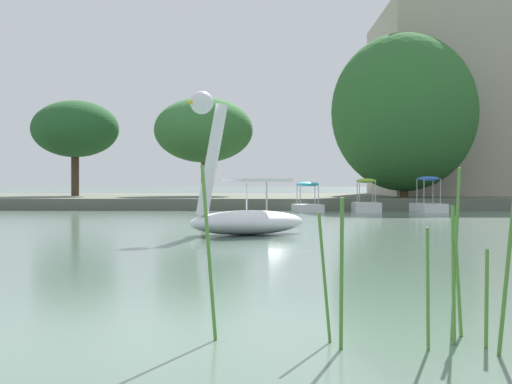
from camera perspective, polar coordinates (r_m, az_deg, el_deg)
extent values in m
plane|color=#567060|center=(7.91, -5.20, -9.21)|extent=(443.32, 443.32, 0.00)
cube|color=#5B6051|center=(48.63, 0.69, -0.57)|extent=(131.13, 18.85, 0.56)
ellipsoid|color=white|center=(21.48, -0.56, -2.09)|extent=(3.57, 3.05, 0.63)
cylinder|color=white|center=(20.97, -3.02, 2.22)|extent=(0.90, 0.72, 2.83)
sphere|color=white|center=(20.93, -3.71, 6.09)|extent=(0.79, 0.79, 0.57)
cone|color=yellow|center=(20.82, -4.28, 6.12)|extent=(0.48, 0.47, 0.32)
cube|color=white|center=(21.59, 0.03, 0.81)|extent=(1.88, 1.76, 0.08)
cylinder|color=silver|center=(22.03, -0.64, -0.20)|extent=(0.04, 0.04, 0.77)
cylinder|color=silver|center=(21.16, 0.73, -0.23)|extent=(0.04, 0.04, 0.77)
cube|color=white|center=(37.53, 3.54, -1.11)|extent=(1.43, 1.99, 0.35)
ellipsoid|color=#2DB7D1|center=(37.51, 3.54, 0.54)|extent=(1.17, 1.09, 0.20)
cylinder|color=#B7B7BF|center=(37.80, 2.81, -0.15)|extent=(0.04, 0.04, 0.91)
cylinder|color=#B7B7BF|center=(37.97, 4.03, -0.14)|extent=(0.04, 0.04, 0.91)
cylinder|color=#B7B7BF|center=(37.07, 3.03, -0.16)|extent=(0.04, 0.04, 0.91)
cylinder|color=#B7B7BF|center=(37.24, 4.27, -0.16)|extent=(0.04, 0.04, 0.91)
cube|color=white|center=(37.65, 7.51, -1.04)|extent=(1.16, 2.19, 0.44)
ellipsoid|color=#8CCC38|center=(37.63, 7.51, 0.77)|extent=(0.89, 1.27, 0.20)
cylinder|color=#B7B7BF|center=(38.10, 6.90, 0.04)|extent=(0.04, 0.04, 0.97)
cylinder|color=#B7B7BF|center=(38.17, 7.96, 0.04)|extent=(0.04, 0.04, 0.97)
cylinder|color=#B7B7BF|center=(37.10, 7.05, 0.02)|extent=(0.04, 0.04, 0.97)
cylinder|color=#B7B7BF|center=(37.17, 8.14, 0.02)|extent=(0.04, 0.04, 0.97)
cube|color=white|center=(37.65, 11.67, -1.07)|extent=(1.42, 2.31, 0.40)
ellipsoid|color=blue|center=(37.63, 11.67, 0.90)|extent=(1.11, 1.34, 0.20)
cylinder|color=#B7B7BF|center=(37.97, 10.90, 0.07)|extent=(0.04, 0.04, 1.09)
cylinder|color=#B7B7BF|center=(38.21, 11.96, 0.08)|extent=(0.04, 0.04, 1.09)
cylinder|color=#B7B7BF|center=(37.05, 11.37, 0.06)|extent=(0.04, 0.04, 1.09)
cylinder|color=#B7B7BF|center=(37.30, 12.45, 0.06)|extent=(0.04, 0.04, 1.09)
cylinder|color=#423323|center=(48.48, -12.22, 2.10)|extent=(0.45, 0.45, 3.99)
ellipsoid|color=#235628|center=(48.56, -12.22, 4.23)|extent=(6.41, 6.44, 3.21)
cylinder|color=#4C3823|center=(43.48, 10.05, 1.74)|extent=(0.44, 0.44, 3.19)
ellipsoid|color=#2D662D|center=(43.62, 10.06, 5.39)|extent=(9.39, 9.04, 8.10)
cylinder|color=brown|center=(47.67, -3.59, 1.81)|extent=(0.29, 0.29, 3.45)
ellipsoid|color=#387538|center=(47.75, -3.59, 4.24)|extent=(7.74, 7.67, 3.69)
cylinder|color=#4C7F33|center=(6.86, 11.62, -6.51)|extent=(0.06, 0.15, 1.00)
cylinder|color=#4C7F33|center=(7.28, 13.29, -5.46)|extent=(0.04, 0.16, 1.16)
cylinder|color=#4C7F33|center=(7.21, 15.43, -6.98)|extent=(0.07, 0.13, 0.80)
cylinder|color=#4C7F33|center=(6.78, 5.84, -5.58)|extent=(0.04, 0.15, 1.24)
cylinder|color=#4C7F33|center=(7.13, 4.68, -5.84)|extent=(0.12, 0.03, 1.10)
cylinder|color=#4C7F33|center=(7.65, 13.57, -5.56)|extent=(0.08, 0.13, 1.06)
cylinder|color=#4C7F33|center=(7.23, -3.24, -4.10)|extent=(0.15, 0.09, 1.51)
cylinder|color=#4C7F33|center=(7.28, 13.44, -4.20)|extent=(0.05, 0.21, 1.48)
cylinder|color=#4C7F33|center=(6.83, 16.79, -4.56)|extent=(0.17, 0.05, 1.47)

